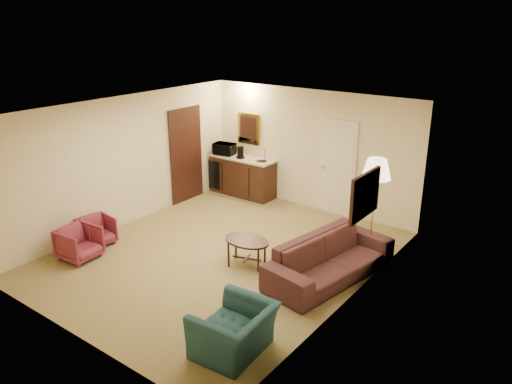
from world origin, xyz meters
TOP-DOWN VIEW (x-y plane):
  - ground at (0.00, 0.00)m, footprint 6.00×6.00m
  - room_walls at (-0.10, 0.77)m, footprint 5.02×6.01m
  - wetbar_cabinet at (-1.65, 2.72)m, footprint 1.64×0.58m
  - sofa at (1.95, 0.42)m, footprint 1.09×2.43m
  - teal_armchair at (1.90, -1.99)m, footprint 0.70×1.01m
  - rose_chair_near at (-2.15, -1.05)m, footprint 0.60×0.63m
  - rose_chair_far at (-1.90, -1.60)m, footprint 0.63×0.67m
  - coffee_table at (0.60, -0.04)m, footprint 0.95×0.77m
  - floor_lamp at (2.20, 1.40)m, footprint 0.52×0.52m
  - waste_bin at (-1.00, 2.65)m, footprint 0.27×0.27m
  - microwave at (-2.15, 2.66)m, footprint 0.53×0.35m
  - coffee_maker at (-1.63, 2.62)m, footprint 0.19×0.19m

SIDE VIEW (x-z plane):
  - ground at x=0.00m, z-range 0.00..0.00m
  - waste_bin at x=-1.00m, z-range 0.00..0.31m
  - coffee_table at x=0.60m, z-range 0.00..0.48m
  - rose_chair_near at x=-2.15m, z-range 0.00..0.58m
  - rose_chair_far at x=-1.90m, z-range 0.00..0.64m
  - teal_armchair at x=1.90m, z-range 0.00..0.85m
  - sofa at x=1.95m, z-range 0.00..0.92m
  - wetbar_cabinet at x=-1.65m, z-range 0.00..0.92m
  - floor_lamp at x=2.20m, z-range 0.00..1.84m
  - coffee_maker at x=-1.63m, z-range 0.92..1.20m
  - microwave at x=-2.15m, z-range 0.92..1.25m
  - room_walls at x=-0.10m, z-range 0.41..3.02m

